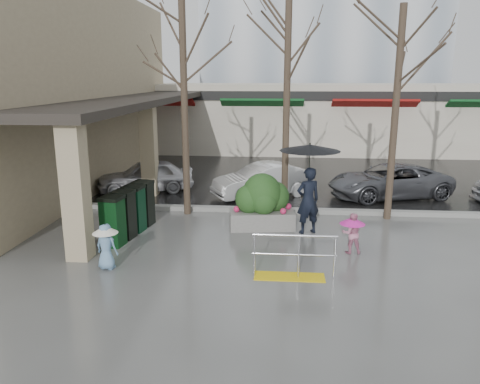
# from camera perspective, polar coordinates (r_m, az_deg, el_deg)

# --- Properties ---
(ground) EXTENTS (120.00, 120.00, 0.00)m
(ground) POSITION_cam_1_polar(r_m,az_deg,el_deg) (12.02, -0.32, -7.76)
(ground) COLOR #51514F
(ground) RESTS_ON ground
(street_asphalt) EXTENTS (120.00, 36.00, 0.01)m
(street_asphalt) POSITION_cam_1_polar(r_m,az_deg,el_deg) (33.43, 3.16, 6.29)
(street_asphalt) COLOR black
(street_asphalt) RESTS_ON ground
(curb) EXTENTS (120.00, 0.30, 0.15)m
(curb) POSITION_cam_1_polar(r_m,az_deg,el_deg) (15.78, 1.01, -2.15)
(curb) COLOR gray
(curb) RESTS_ON ground
(near_building) EXTENTS (6.00, 18.00, 8.00)m
(near_building) POSITION_cam_1_polar(r_m,az_deg,el_deg) (21.60, -23.23, 11.66)
(near_building) COLOR tan
(near_building) RESTS_ON ground
(canopy_slab) EXTENTS (2.80, 18.00, 0.25)m
(canopy_slab) POSITION_cam_1_polar(r_m,az_deg,el_deg) (20.01, -12.24, 11.28)
(canopy_slab) COLOR #2D2823
(canopy_slab) RESTS_ON pillar_front
(pillar_front) EXTENTS (0.55, 0.55, 3.50)m
(pillar_front) POSITION_cam_1_polar(r_m,az_deg,el_deg) (12.02, -19.42, 0.17)
(pillar_front) COLOR tan
(pillar_front) RESTS_ON ground
(pillar_back) EXTENTS (0.55, 0.55, 3.50)m
(pillar_back) POSITION_cam_1_polar(r_m,az_deg,el_deg) (18.02, -11.03, 5.08)
(pillar_back) COLOR tan
(pillar_back) RESTS_ON ground
(storefront_row) EXTENTS (34.00, 6.74, 4.00)m
(storefront_row) POSITION_cam_1_polar(r_m,az_deg,el_deg) (29.21, 6.93, 9.07)
(storefront_row) COLOR beige
(storefront_row) RESTS_ON ground
(handrail) EXTENTS (1.90, 0.50, 1.03)m
(handrail) POSITION_cam_1_polar(r_m,az_deg,el_deg) (10.73, 6.40, -8.44)
(handrail) COLOR yellow
(handrail) RESTS_ON ground
(tree_west) EXTENTS (3.20, 3.20, 6.80)m
(tree_west) POSITION_cam_1_polar(r_m,az_deg,el_deg) (15.04, -6.96, 16.28)
(tree_west) COLOR #382B21
(tree_west) RESTS_ON ground
(tree_midwest) EXTENTS (3.20, 3.20, 7.00)m
(tree_midwest) POSITION_cam_1_polar(r_m,az_deg,el_deg) (14.74, 5.86, 16.94)
(tree_midwest) COLOR #382B21
(tree_midwest) RESTS_ON ground
(tree_mideast) EXTENTS (3.20, 3.20, 6.50)m
(tree_mideast) POSITION_cam_1_polar(r_m,az_deg,el_deg) (15.13, 18.85, 14.79)
(tree_mideast) COLOR #382B21
(tree_mideast) RESTS_ON ground
(woman) EXTENTS (1.72, 1.72, 2.64)m
(woman) POSITION_cam_1_polar(r_m,az_deg,el_deg) (13.41, 8.40, 1.82)
(woman) COLOR black
(woman) RESTS_ON ground
(child_pink) EXTENTS (0.66, 0.66, 1.07)m
(child_pink) POSITION_cam_1_polar(r_m,az_deg,el_deg) (12.34, 13.49, -4.51)
(child_pink) COLOR pink
(child_pink) RESTS_ON ground
(child_blue) EXTENTS (0.61, 0.60, 1.11)m
(child_blue) POSITION_cam_1_polar(r_m,az_deg,el_deg) (11.47, -16.03, -5.94)
(child_blue) COLOR #6A96BD
(child_blue) RESTS_ON ground
(planter) EXTENTS (2.02, 1.21, 1.67)m
(planter) POSITION_cam_1_polar(r_m,az_deg,el_deg) (13.97, 2.73, -1.21)
(planter) COLOR slate
(planter) RESTS_ON ground
(news_boxes) EXTENTS (0.92, 2.50, 1.37)m
(news_boxes) POSITION_cam_1_polar(r_m,az_deg,el_deg) (13.75, -13.36, -2.32)
(news_boxes) COLOR #0D3A17
(news_boxes) RESTS_ON ground
(car_a) EXTENTS (3.98, 2.57, 1.26)m
(car_a) POSITION_cam_1_polar(r_m,az_deg,el_deg) (18.77, -11.43, 1.94)
(car_a) COLOR silver
(car_a) RESTS_ON ground
(car_b) EXTENTS (3.99, 3.03, 1.26)m
(car_b) POSITION_cam_1_polar(r_m,az_deg,el_deg) (17.62, 2.83, 1.42)
(car_b) COLOR white
(car_b) RESTS_ON ground
(car_c) EXTENTS (4.94, 3.27, 1.26)m
(car_c) POSITION_cam_1_polar(r_m,az_deg,el_deg) (18.38, 17.72, 1.29)
(car_c) COLOR #54565B
(car_c) RESTS_ON ground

